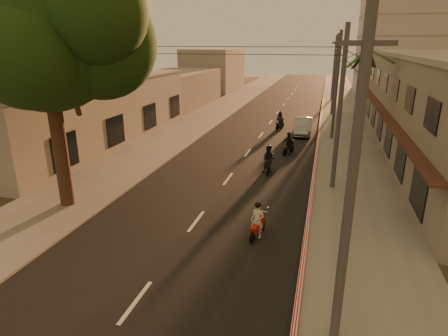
{
  "coord_description": "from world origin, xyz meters",
  "views": [
    {
      "loc": [
        5.42,
        -13.03,
        8.01
      ],
      "look_at": [
        0.22,
        6.21,
        1.32
      ],
      "focal_mm": 30.0,
      "sensor_mm": 36.0,
      "label": 1
    }
  ],
  "objects_px": {
    "scooter_red": "(258,222)",
    "broadleaf_tree": "(53,32)",
    "scooter_mid_b": "(288,144)",
    "palm_tree": "(367,56)",
    "scooter_far_a": "(280,121)",
    "parked_car": "(303,126)",
    "scooter_mid_a": "(269,160)"
  },
  "relations": [
    {
      "from": "scooter_red",
      "to": "scooter_far_a",
      "type": "xyz_separation_m",
      "value": [
        -1.72,
        21.58,
        0.07
      ]
    },
    {
      "from": "scooter_mid_a",
      "to": "palm_tree",
      "type": "bearing_deg",
      "value": 42.56
    },
    {
      "from": "scooter_red",
      "to": "scooter_far_a",
      "type": "relative_size",
      "value": 0.95
    },
    {
      "from": "palm_tree",
      "to": "parked_car",
      "type": "xyz_separation_m",
      "value": [
        -4.4,
        5.36,
        -6.4
      ]
    },
    {
      "from": "scooter_mid_b",
      "to": "parked_car",
      "type": "height_order",
      "value": "scooter_mid_b"
    },
    {
      "from": "scooter_red",
      "to": "scooter_mid_b",
      "type": "height_order",
      "value": "scooter_mid_b"
    },
    {
      "from": "scooter_far_a",
      "to": "scooter_mid_b",
      "type": "bearing_deg",
      "value": -62.12
    },
    {
      "from": "scooter_mid_a",
      "to": "scooter_mid_b",
      "type": "relative_size",
      "value": 1.11
    },
    {
      "from": "scooter_far_a",
      "to": "broadleaf_tree",
      "type": "bearing_deg",
      "value": -94.37
    },
    {
      "from": "scooter_mid_b",
      "to": "scooter_far_a",
      "type": "distance_m",
      "value": 8.6
    },
    {
      "from": "scooter_mid_b",
      "to": "scooter_far_a",
      "type": "height_order",
      "value": "scooter_far_a"
    },
    {
      "from": "broadleaf_tree",
      "to": "scooter_red",
      "type": "distance_m",
      "value": 12.4
    },
    {
      "from": "scooter_mid_a",
      "to": "scooter_mid_b",
      "type": "height_order",
      "value": "scooter_mid_a"
    },
    {
      "from": "palm_tree",
      "to": "scooter_far_a",
      "type": "relative_size",
      "value": 4.6
    },
    {
      "from": "palm_tree",
      "to": "scooter_far_a",
      "type": "distance_m",
      "value": 11.48
    },
    {
      "from": "palm_tree",
      "to": "scooter_mid_a",
      "type": "height_order",
      "value": "palm_tree"
    },
    {
      "from": "broadleaf_tree",
      "to": "scooter_far_a",
      "type": "xyz_separation_m",
      "value": [
        7.93,
        20.72,
        -7.66
      ]
    },
    {
      "from": "broadleaf_tree",
      "to": "scooter_mid_b",
      "type": "bearing_deg",
      "value": 51.92
    },
    {
      "from": "palm_tree",
      "to": "scooter_far_a",
      "type": "bearing_deg",
      "value": 134.22
    },
    {
      "from": "palm_tree",
      "to": "scooter_mid_b",
      "type": "xyz_separation_m",
      "value": [
        -4.99,
        -1.58,
        -6.36
      ]
    },
    {
      "from": "scooter_mid_b",
      "to": "broadleaf_tree",
      "type": "bearing_deg",
      "value": -108.14
    },
    {
      "from": "broadleaf_tree",
      "to": "parked_car",
      "type": "height_order",
      "value": "broadleaf_tree"
    },
    {
      "from": "scooter_far_a",
      "to": "parked_car",
      "type": "relative_size",
      "value": 0.39
    },
    {
      "from": "parked_car",
      "to": "scooter_red",
      "type": "bearing_deg",
      "value": -92.21
    },
    {
      "from": "scooter_red",
      "to": "scooter_mid_a",
      "type": "bearing_deg",
      "value": 106.25
    },
    {
      "from": "palm_tree",
      "to": "scooter_far_a",
      "type": "height_order",
      "value": "palm_tree"
    },
    {
      "from": "scooter_mid_a",
      "to": "parked_car",
      "type": "bearing_deg",
      "value": 78.79
    },
    {
      "from": "scooter_far_a",
      "to": "parked_car",
      "type": "distance_m",
      "value": 2.73
    },
    {
      "from": "scooter_far_a",
      "to": "scooter_red",
      "type": "bearing_deg",
      "value": -68.86
    },
    {
      "from": "palm_tree",
      "to": "scooter_far_a",
      "type": "xyz_separation_m",
      "value": [
        -6.68,
        6.86,
        -6.34
      ]
    },
    {
      "from": "scooter_red",
      "to": "palm_tree",
      "type": "bearing_deg",
      "value": 82.24
    },
    {
      "from": "scooter_red",
      "to": "broadleaf_tree",
      "type": "bearing_deg",
      "value": -174.22
    }
  ]
}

